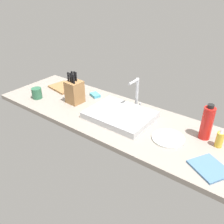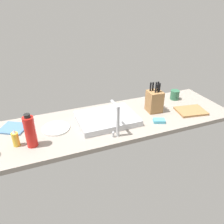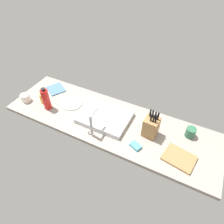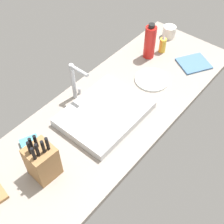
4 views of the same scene
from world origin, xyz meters
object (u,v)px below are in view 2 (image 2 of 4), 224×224
at_px(ceramic_cup, 175,95).
at_px(knife_block, 154,101).
at_px(dish_sponge, 159,121).
at_px(dinner_plate, 56,128).
at_px(soap_bottle, 16,139).
at_px(water_bottle, 30,131).
at_px(faucet, 117,118).
at_px(cutting_board, 191,111).
at_px(sink_basin, 107,119).
at_px(dish_towel, 14,128).

bearing_deg(ceramic_cup, knife_block, 23.65).
distance_m(ceramic_cup, dish_sponge, 0.49).
relative_size(dinner_plate, ceramic_cup, 2.34).
height_order(ceramic_cup, dish_sponge, ceramic_cup).
height_order(soap_bottle, dish_sponge, soap_bottle).
height_order(water_bottle, ceramic_cup, water_bottle).
height_order(faucet, ceramic_cup, faucet).
relative_size(cutting_board, dish_sponge, 2.61).
height_order(sink_basin, dish_sponge, sink_basin).
bearing_deg(sink_basin, dish_sponge, 156.34).
distance_m(dish_towel, ceramic_cup, 1.43).
bearing_deg(cutting_board, ceramic_cup, -95.15).
bearing_deg(soap_bottle, water_bottle, 158.33).
bearing_deg(faucet, ceramic_cup, -154.25).
height_order(faucet, water_bottle, water_bottle).
xyz_separation_m(faucet, ceramic_cup, (-0.75, -0.36, -0.09)).
xyz_separation_m(faucet, soap_bottle, (0.66, -0.13, -0.08)).
distance_m(knife_block, water_bottle, 1.01).
bearing_deg(faucet, dish_towel, -27.69).
relative_size(water_bottle, dish_towel, 1.29).
distance_m(soap_bottle, dish_towel, 0.23).
relative_size(dish_towel, dish_sponge, 2.03).
distance_m(sink_basin, dish_towel, 0.70).
bearing_deg(cutting_board, water_bottle, -0.04).
relative_size(sink_basin, water_bottle, 1.93).
distance_m(faucet, knife_block, 0.49).
bearing_deg(sink_basin, cutting_board, 170.72).
xyz_separation_m(faucet, dish_towel, (0.68, -0.36, -0.13)).
bearing_deg(dish_sponge, dish_towel, -16.53).
xyz_separation_m(dish_towel, ceramic_cup, (-1.43, -0.00, 0.04)).
bearing_deg(dish_sponge, dinner_plate, -14.41).
bearing_deg(dish_towel, ceramic_cup, -179.94).
distance_m(sink_basin, faucet, 0.24).
relative_size(faucet, cutting_board, 1.00).
height_order(faucet, dinner_plate, faucet).
height_order(water_bottle, dish_sponge, water_bottle).
height_order(cutting_board, soap_bottle, soap_bottle).
distance_m(faucet, dish_sponge, 0.40).
bearing_deg(cutting_board, sink_basin, -9.28).
bearing_deg(cutting_board, dish_sponge, 7.73).
distance_m(sink_basin, cutting_board, 0.73).
height_order(cutting_board, dinner_plate, cutting_board).
relative_size(sink_basin, ceramic_cup, 5.18).
bearing_deg(knife_block, dish_towel, -3.36).
distance_m(water_bottle, ceramic_cup, 1.34).
bearing_deg(sink_basin, ceramic_cup, -168.40).
bearing_deg(water_bottle, dish_sponge, 177.11).
height_order(sink_basin, cutting_board, sink_basin).
relative_size(dinner_plate, dish_sponge, 2.28).
height_order(soap_bottle, dish_towel, soap_bottle).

